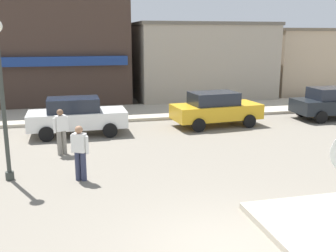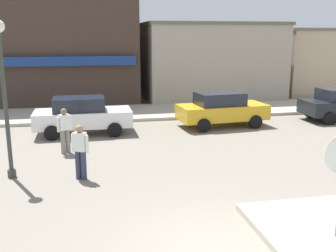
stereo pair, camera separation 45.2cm
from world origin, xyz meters
name	(u,v)px [view 2 (the right image)]	position (x,y,z in m)	size (l,w,h in m)	color
kerb_far	(136,112)	(0.00, 14.04, 0.07)	(80.00, 4.00, 0.15)	#B7AD99
lamp_post	(3,76)	(-4.71, 5.20, 2.96)	(0.36, 0.36, 4.54)	#333833
parked_car_nearest	(82,115)	(-2.71, 10.16, 0.81)	(4.02, 1.92, 1.56)	white
parked_car_second	(222,109)	(3.48, 10.33, 0.81)	(4.14, 2.16, 1.56)	gold
pedestrian_crossing_near	(80,150)	(-2.71, 4.66, 0.87)	(0.52, 0.37, 1.61)	#2D334C
pedestrian_crossing_far	(65,129)	(-3.28, 7.39, 0.87)	(0.53, 0.36, 1.61)	gray
building_corner_shop	(43,45)	(-5.18, 20.82, 3.46)	(11.79, 10.10, 6.90)	#3D2D26
building_storefront_left_near	(207,60)	(5.44, 19.13, 2.43)	(8.70, 7.05, 4.85)	#9E9384
building_storefront_left_mid	(307,61)	(12.92, 19.26, 2.27)	(5.28, 5.74, 4.52)	tan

